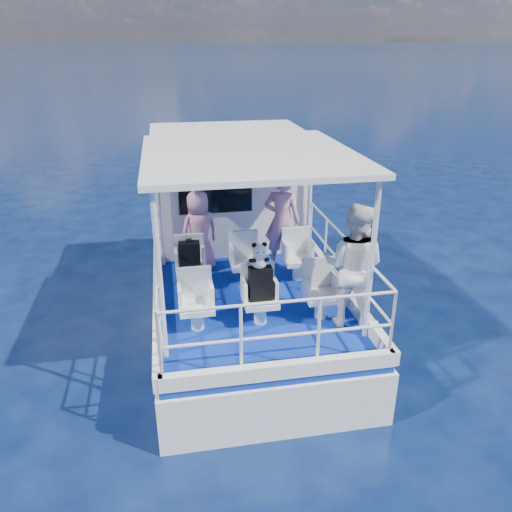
{
  "coord_description": "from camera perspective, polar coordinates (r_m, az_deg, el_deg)",
  "views": [
    {
      "loc": [
        -1.19,
        -7.21,
        4.63
      ],
      "look_at": [
        0.07,
        -0.4,
        1.64
      ],
      "focal_mm": 35.0,
      "sensor_mm": 36.0,
      "label": 1
    }
  ],
  "objects": [
    {
      "name": "seat_stbd_aft",
      "position": [
        7.36,
        7.41,
        -5.58
      ],
      "size": [
        0.48,
        0.46,
        0.38
      ],
      "primitive_type": "cube",
      "color": "white",
      "rests_on": "deck"
    },
    {
      "name": "hull",
      "position": [
        9.5,
        -1.94,
        -5.8
      ],
      "size": [
        3.0,
        7.0,
        1.6
      ],
      "primitive_type": "cube",
      "color": "white",
      "rests_on": "ground"
    },
    {
      "name": "canopy_posts",
      "position": [
        7.53,
        -0.71,
        2.94
      ],
      "size": [
        2.77,
        2.97,
        2.2
      ],
      "color": "white",
      "rests_on": "deck"
    },
    {
      "name": "seat_port_aft",
      "position": [
        7.07,
        -6.75,
        -6.87
      ],
      "size": [
        0.48,
        0.46,
        0.38
      ],
      "primitive_type": "cube",
      "color": "white",
      "rests_on": "deck"
    },
    {
      "name": "backpack_port",
      "position": [
        8.0,
        -7.61,
        0.11
      ],
      "size": [
        0.33,
        0.19,
        0.43
      ],
      "primitive_type": "cube",
      "color": "black",
      "rests_on": "seat_port_fwd"
    },
    {
      "name": "seat_port_fwd",
      "position": [
        8.22,
        -7.42,
        -2.35
      ],
      "size": [
        0.48,
        0.46,
        0.38
      ],
      "primitive_type": "cube",
      "color": "white",
      "rests_on": "deck"
    },
    {
      "name": "panda",
      "position": [
        6.77,
        0.38,
        0.05
      ],
      "size": [
        0.24,
        0.2,
        0.37
      ],
      "primitive_type": null,
      "color": "white",
      "rests_on": "backpack_center"
    },
    {
      "name": "passenger_stbd_fwd",
      "position": [
        8.68,
        3.0,
        4.05
      ],
      "size": [
        0.74,
        0.62,
        1.72
      ],
      "primitive_type": "imported",
      "rotation": [
        0.0,
        0.0,
        2.74
      ],
      "color": "pink",
      "rests_on": "deck"
    },
    {
      "name": "ground",
      "position": [
        8.65,
        -0.93,
        -8.98
      ],
      "size": [
        2000.0,
        2000.0,
        0.0
      ],
      "primitive_type": "plane",
      "color": "#071238",
      "rests_on": "ground"
    },
    {
      "name": "seat_center_aft",
      "position": [
        7.16,
        0.49,
        -6.26
      ],
      "size": [
        0.48,
        0.46,
        0.38
      ],
      "primitive_type": "cube",
      "color": "white",
      "rests_on": "deck"
    },
    {
      "name": "canopy",
      "position": [
        7.26,
        -0.83,
        11.54
      ],
      "size": [
        3.0,
        3.2,
        0.08
      ],
      "primitive_type": "cube",
      "color": "white",
      "rests_on": "cabin"
    },
    {
      "name": "backpack_center",
      "position": [
        6.96,
        0.51,
        -3.15
      ],
      "size": [
        0.32,
        0.18,
        0.48
      ],
      "primitive_type": "cube",
      "color": "black",
      "rests_on": "seat_center_aft"
    },
    {
      "name": "passenger_stbd_aft",
      "position": [
        6.96,
        11.04,
        -1.13
      ],
      "size": [
        1.1,
        1.05,
        1.79
      ],
      "primitive_type": "imported",
      "rotation": [
        0.0,
        0.0,
        2.55
      ],
      "color": "white",
      "rests_on": "deck"
    },
    {
      "name": "railings",
      "position": [
        7.47,
        -0.27,
        -2.23
      ],
      "size": [
        2.84,
        3.59,
        1.0
      ],
      "primitive_type": null,
      "color": "white",
      "rests_on": "deck"
    },
    {
      "name": "cabin",
      "position": [
        9.94,
        -3.23,
        8.0
      ],
      "size": [
        2.85,
        2.0,
        2.2
      ],
      "primitive_type": "cube",
      "color": "white",
      "rests_on": "deck"
    },
    {
      "name": "seat_center_fwd",
      "position": [
        8.3,
        -1.21,
        -1.88
      ],
      "size": [
        0.48,
        0.46,
        0.38
      ],
      "primitive_type": "cube",
      "color": "white",
      "rests_on": "deck"
    },
    {
      "name": "compact_camera",
      "position": [
        7.92,
        -7.7,
        1.76
      ],
      "size": [
        0.09,
        0.05,
        0.05
      ],
      "primitive_type": "cube",
      "color": "black",
      "rests_on": "backpack_port"
    },
    {
      "name": "seat_stbd_fwd",
      "position": [
        8.47,
        4.81,
        -1.41
      ],
      "size": [
        0.48,
        0.46,
        0.38
      ],
      "primitive_type": "cube",
      "color": "white",
      "rests_on": "deck"
    },
    {
      "name": "deck",
      "position": [
        9.12,
        -2.01,
        -1.13
      ],
      "size": [
        2.9,
        6.9,
        0.1
      ],
      "primitive_type": "cube",
      "color": "navy",
      "rests_on": "hull"
    },
    {
      "name": "passenger_port_fwd",
      "position": [
        8.65,
        -6.53,
        2.83
      ],
      "size": [
        0.64,
        0.56,
        1.43
      ],
      "primitive_type": "imported",
      "rotation": [
        0.0,
        0.0,
        3.55
      ],
      "color": "pink",
      "rests_on": "deck"
    }
  ]
}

